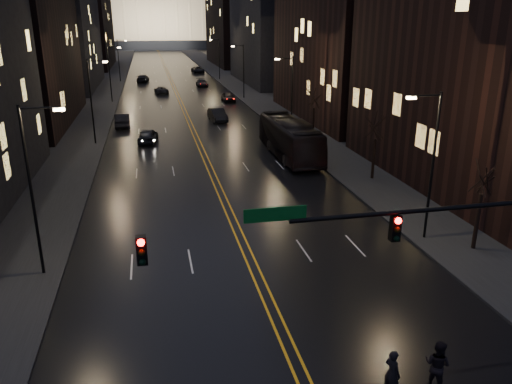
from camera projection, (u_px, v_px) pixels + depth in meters
ground at (298, 369)px, 19.23m from camera, size 900.00×900.00×0.00m
road at (166, 69)px, 139.51m from camera, size 20.00×320.00×0.02m
sidewalk_left at (114, 70)px, 136.74m from camera, size 8.00×320.00×0.16m
sidewalk_right at (216, 68)px, 142.22m from camera, size 8.00×320.00×0.16m
center_line at (166, 69)px, 139.50m from camera, size 0.62×320.00×0.01m
building_left_mid at (9, 10)px, 60.53m from camera, size 12.00×30.00×28.00m
building_left_far at (61, 36)px, 96.99m from camera, size 12.00×34.00×20.00m
building_left_dist at (87, 24)px, 140.75m from camera, size 12.00×40.00×24.00m
building_right_near at (493, 31)px, 37.94m from camera, size 12.00×26.00×24.00m
building_right_mid at (271, 19)px, 104.23m from camera, size 12.00×34.00×26.00m
building_right_dist at (233, 27)px, 149.29m from camera, size 12.00×40.00×22.00m
capitol at (154, 11)px, 244.96m from camera, size 90.00×50.00×58.50m
traffic_signal at (453, 235)px, 18.72m from camera, size 17.29×0.45×7.00m
streetlamp_right_near at (430, 160)px, 28.95m from camera, size 2.13×0.25×9.00m
streetlamp_left_near at (34, 183)px, 24.71m from camera, size 2.13×0.25×9.00m
streetlamp_right_mid at (291, 92)px, 56.70m from camera, size 2.13×0.25×9.00m
streetlamp_left_mid at (93, 97)px, 52.47m from camera, size 2.13×0.25×9.00m
streetlamp_right_far at (243, 68)px, 84.46m from camera, size 2.13×0.25×9.00m
streetlamp_left_far at (111, 71)px, 80.23m from camera, size 2.13×0.25×9.00m
streetlamp_right_dist at (218, 57)px, 112.21m from camera, size 2.13×0.25×9.00m
streetlamp_left_dist at (119, 58)px, 107.98m from camera, size 2.13×0.25×9.00m
tree_right_near at (484, 176)px, 27.70m from camera, size 2.40×2.40×6.65m
tree_right_mid at (376, 127)px, 40.66m from camera, size 2.40×2.40×6.65m
tree_right_far at (314, 99)px, 55.46m from camera, size 2.40×2.40×6.65m
bus at (290, 138)px, 48.82m from camera, size 3.23×13.24×3.68m
oncoming_car_a at (148, 136)px, 54.71m from camera, size 2.51×4.89×1.59m
oncoming_car_b at (122, 120)px, 62.90m from camera, size 2.05×5.29×1.72m
oncoming_car_c at (161, 90)px, 91.97m from camera, size 2.67×4.87×1.29m
oncoming_car_d at (143, 78)px, 109.15m from camera, size 2.91×5.73×1.59m
receding_car_a at (217, 115)px, 66.44m from camera, size 2.24×5.29×1.70m
receding_car_b at (228, 97)px, 82.50m from camera, size 2.01×4.73×1.60m
receding_car_c at (202, 83)px, 101.18m from camera, size 2.18×5.24×1.51m
receding_car_d at (198, 70)px, 128.54m from camera, size 3.22×5.95×1.58m
pedestrian_a at (392, 373)px, 17.64m from camera, size 0.66×0.78×1.83m
pedestrian_b at (437, 365)px, 17.96m from camera, size 0.97×1.08×1.96m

